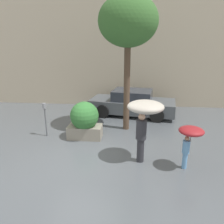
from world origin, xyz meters
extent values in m
plane|color=#51565B|center=(0.00, 0.00, 0.00)|extent=(40.00, 40.00, 0.00)
cube|color=#B7A88E|center=(0.00, 6.50, 3.00)|extent=(18.00, 0.30, 6.00)
cube|color=gray|center=(-0.24, 1.51, 0.25)|extent=(1.29, 0.69, 0.50)
sphere|color=#337033|center=(-0.24, 1.51, 0.90)|extent=(1.08, 1.08, 1.08)
cylinder|color=#2D2D33|center=(1.84, -0.09, 0.38)|extent=(0.22, 0.22, 0.76)
cylinder|color=#2D2D33|center=(1.84, -0.09, 1.06)|extent=(0.32, 0.32, 0.60)
sphere|color=tan|center=(1.84, -0.09, 1.46)|extent=(0.21, 0.21, 0.21)
cylinder|color=#4C4C51|center=(1.94, 0.01, 1.41)|extent=(0.02, 0.02, 0.65)
ellipsoid|color=beige|center=(1.94, 0.01, 1.74)|extent=(1.08, 1.08, 0.35)
cylinder|color=#669ED1|center=(3.12, -0.36, 0.25)|extent=(0.14, 0.14, 0.49)
cylinder|color=#669ED1|center=(3.12, -0.36, 0.68)|extent=(0.20, 0.20, 0.39)
sphere|color=#997056|center=(3.12, -0.36, 0.94)|extent=(0.13, 0.13, 0.13)
cylinder|color=#4C4C51|center=(3.20, -0.40, 0.95)|extent=(0.02, 0.02, 0.49)
ellipsoid|color=maroon|center=(3.20, -0.40, 1.19)|extent=(0.69, 0.69, 0.22)
cube|color=#4C5156|center=(1.55, 4.65, 0.48)|extent=(4.47, 2.41, 0.60)
cube|color=#2D333D|center=(1.55, 4.65, 1.03)|extent=(2.12, 1.78, 0.49)
cylinder|color=black|center=(0.11, 3.98, 0.33)|extent=(0.68, 0.32, 0.65)
cylinder|color=black|center=(0.39, 5.73, 0.33)|extent=(0.68, 0.32, 0.65)
cylinder|color=black|center=(2.71, 3.57, 0.33)|extent=(0.68, 0.32, 0.65)
cylinder|color=black|center=(2.98, 5.32, 0.33)|extent=(0.68, 0.32, 0.65)
cylinder|color=brown|center=(1.31, 2.61, 1.85)|extent=(0.25, 0.25, 3.69)
ellipsoid|color=#38662D|center=(1.31, 2.61, 4.32)|extent=(2.27, 2.27, 1.93)
cylinder|color=#595B60|center=(-1.79, 1.53, 0.57)|extent=(0.05, 0.05, 1.14)
cylinder|color=gray|center=(-1.79, 1.53, 1.24)|extent=(0.14, 0.14, 0.20)
camera|label=1|loc=(1.55, -6.19, 3.49)|focal=35.00mm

